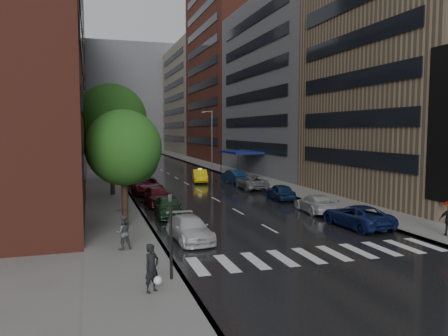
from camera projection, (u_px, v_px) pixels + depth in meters
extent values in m
plane|color=gray|center=(299.00, 245.00, 23.38)|extent=(220.00, 220.00, 0.00)
cube|color=black|center=(158.00, 168.00, 70.94)|extent=(14.00, 140.00, 0.01)
cube|color=gray|center=(100.00, 169.00, 68.27)|extent=(4.00, 140.00, 0.15)
cube|color=gray|center=(211.00, 166.00, 73.60)|extent=(4.00, 140.00, 0.15)
cube|color=silver|center=(197.00, 266.00, 19.67)|extent=(0.55, 2.80, 0.01)
cube|color=silver|center=(227.00, 263.00, 20.09)|extent=(0.55, 2.80, 0.01)
cube|color=silver|center=(255.00, 261.00, 20.50)|extent=(0.55, 2.80, 0.01)
cube|color=silver|center=(282.00, 258.00, 20.92)|extent=(0.55, 2.80, 0.01)
cube|color=silver|center=(309.00, 256.00, 21.33)|extent=(0.55, 2.80, 0.01)
cube|color=silver|center=(334.00, 253.00, 21.75)|extent=(0.55, 2.80, 0.01)
cube|color=silver|center=(358.00, 251.00, 22.16)|extent=(0.55, 2.80, 0.01)
cube|color=silver|center=(381.00, 249.00, 22.58)|extent=(0.55, 2.80, 0.01)
cube|color=silver|center=(404.00, 246.00, 22.99)|extent=(0.55, 2.80, 0.01)
cube|color=silver|center=(426.00, 244.00, 23.40)|extent=(0.55, 2.80, 0.01)
cube|color=maroon|center=(17.00, 27.00, 29.22)|extent=(8.00, 20.00, 26.00)
cube|color=gray|center=(47.00, 38.00, 51.70)|extent=(8.00, 28.00, 34.00)
cube|color=#937A5B|center=(62.00, 103.00, 78.86)|extent=(8.00, 28.00, 22.00)
cube|color=slate|center=(68.00, 77.00, 106.70)|extent=(8.00, 32.00, 38.00)
cube|color=#937A5B|center=(394.00, 28.00, 37.93)|extent=(8.00, 20.00, 30.00)
cube|color=slate|center=(279.00, 88.00, 61.02)|extent=(8.00, 28.00, 24.00)
cube|color=maroon|center=(221.00, 70.00, 87.13)|extent=(8.00, 28.00, 36.00)
cube|color=gray|center=(188.00, 100.00, 116.01)|extent=(8.00, 32.00, 28.00)
cube|color=black|center=(442.00, 124.00, 28.00)|extent=(0.30, 2.20, 10.00)
cube|color=slate|center=(123.00, 98.00, 134.23)|extent=(40.00, 14.00, 32.00)
cylinder|color=#382619|center=(125.00, 197.00, 26.85)|extent=(0.40, 0.40, 4.06)
sphere|color=#1E5116|center=(124.00, 147.00, 26.58)|extent=(4.64, 4.64, 4.64)
cylinder|color=#382619|center=(112.00, 166.00, 40.35)|extent=(0.40, 0.40, 5.69)
sphere|color=#1E5116|center=(111.00, 119.00, 39.97)|extent=(6.51, 6.51, 6.51)
cylinder|color=#382619|center=(107.00, 163.00, 51.52)|extent=(0.40, 0.40, 4.55)
sphere|color=#1E5116|center=(106.00, 134.00, 51.23)|extent=(5.20, 5.20, 5.20)
imported|color=yellow|center=(200.00, 176.00, 51.18)|extent=(2.36, 4.76, 1.50)
imported|color=silver|center=(190.00, 229.00, 24.23)|extent=(2.20, 4.72, 1.33)
imported|color=#17341A|center=(168.00, 207.00, 30.73)|extent=(2.03, 4.52, 1.51)
imported|color=#561115|center=(157.00, 196.00, 35.60)|extent=(1.92, 4.66, 1.58)
imported|color=maroon|center=(147.00, 186.00, 41.97)|extent=(2.62, 5.66, 1.57)
imported|color=#BDBDBD|center=(138.00, 178.00, 48.84)|extent=(2.43, 5.51, 1.57)
imported|color=#551811|center=(134.00, 175.00, 53.39)|extent=(2.60, 5.06, 1.37)
imported|color=#AEAFB4|center=(129.00, 169.00, 59.91)|extent=(2.06, 4.45, 1.48)
imported|color=#0F1B4A|center=(357.00, 216.00, 27.48)|extent=(2.68, 5.30, 1.44)
imported|color=#BCBCBC|center=(315.00, 203.00, 32.49)|extent=(2.36, 4.81, 1.35)
imported|color=#0F2348|center=(280.00, 192.00, 38.43)|extent=(2.01, 4.27, 1.41)
imported|color=slate|center=(251.00, 182.00, 45.23)|extent=(2.73, 5.37, 1.45)
imported|color=#0E2344|center=(234.00, 176.00, 50.70)|extent=(2.07, 4.77, 1.53)
imported|color=black|center=(152.00, 268.00, 16.11)|extent=(0.79, 0.74, 1.81)
sphere|color=white|center=(158.00, 280.00, 16.11)|extent=(0.32, 0.32, 0.32)
imported|color=#434448|center=(123.00, 232.00, 21.84)|extent=(0.95, 0.81, 1.74)
imported|color=black|center=(123.00, 217.00, 21.78)|extent=(0.96, 0.98, 0.88)
cylinder|color=black|center=(171.00, 240.00, 17.44)|extent=(0.12, 0.12, 3.20)
imported|color=black|center=(171.00, 205.00, 17.31)|extent=(0.18, 0.15, 0.90)
cylinder|color=gray|center=(115.00, 143.00, 49.21)|extent=(0.18, 0.18, 9.00)
cube|color=gray|center=(127.00, 106.00, 49.25)|extent=(0.50, 0.22, 0.16)
cylinder|color=gray|center=(212.00, 139.00, 68.09)|extent=(0.18, 0.18, 9.00)
cube|color=gray|center=(203.00, 112.00, 67.31)|extent=(0.50, 0.22, 0.16)
cube|color=navy|center=(240.00, 152.00, 59.06)|extent=(4.00, 8.00, 0.25)
cylinder|color=black|center=(238.00, 165.00, 55.11)|extent=(0.12, 0.12, 3.00)
cylinder|color=black|center=(221.00, 161.00, 62.34)|extent=(0.12, 0.12, 3.00)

